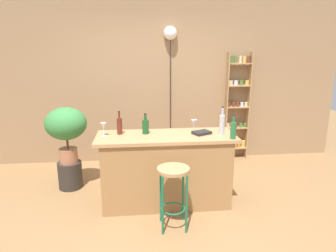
% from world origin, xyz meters
% --- Properties ---
extents(ground, '(12.00, 12.00, 0.00)m').
position_xyz_m(ground, '(0.00, 0.00, 0.00)').
color(ground, olive).
extents(back_wall, '(6.40, 0.10, 2.80)m').
position_xyz_m(back_wall, '(0.00, 1.95, 1.40)').
color(back_wall, '#997551').
rests_on(back_wall, ground).
extents(kitchen_counter, '(1.69, 0.61, 0.90)m').
position_xyz_m(kitchen_counter, '(0.00, 0.30, 0.45)').
color(kitchen_counter, '#9E7042').
rests_on(kitchen_counter, ground).
extents(bar_stool, '(0.35, 0.35, 0.70)m').
position_xyz_m(bar_stool, '(0.02, -0.25, 0.52)').
color(bar_stool, '#196642').
rests_on(bar_stool, ground).
extents(spice_shelf, '(0.41, 0.13, 1.87)m').
position_xyz_m(spice_shelf, '(1.40, 1.81, 0.93)').
color(spice_shelf, '#A87F51').
rests_on(spice_shelf, ground).
extents(plant_stool, '(0.33, 0.33, 0.38)m').
position_xyz_m(plant_stool, '(-1.31, 0.87, 0.19)').
color(plant_stool, '#2D2823').
rests_on(plant_stool, ground).
extents(potted_plant, '(0.56, 0.50, 0.78)m').
position_xyz_m(potted_plant, '(-1.31, 0.87, 0.89)').
color(potted_plant, '#A86B4C').
rests_on(potted_plant, plant_stool).
extents(bottle_olive_oil, '(0.07, 0.07, 0.35)m').
position_xyz_m(bottle_olive_oil, '(0.67, 0.24, 1.03)').
color(bottle_olive_oil, '#B2B2B7').
rests_on(bottle_olive_oil, kitchen_counter).
extents(bottle_soda_blue, '(0.08, 0.08, 0.25)m').
position_xyz_m(bottle_soda_blue, '(-0.24, 0.39, 1.00)').
color(bottle_soda_blue, '#194C23').
rests_on(bottle_soda_blue, kitchen_counter).
extents(bottle_spirits_clear, '(0.07, 0.07, 0.29)m').
position_xyz_m(bottle_spirits_clear, '(-0.56, 0.40, 1.01)').
color(bottle_spirits_clear, '#5B2319').
rests_on(bottle_spirits_clear, kitchen_counter).
extents(bottle_sauce_amber, '(0.07, 0.07, 0.29)m').
position_xyz_m(bottle_sauce_amber, '(0.76, 0.07, 1.01)').
color(bottle_sauce_amber, '#236638').
rests_on(bottle_sauce_amber, kitchen_counter).
extents(wine_glass_left, '(0.07, 0.07, 0.16)m').
position_xyz_m(wine_glass_left, '(-0.75, 0.34, 1.02)').
color(wine_glass_left, silver).
rests_on(wine_glass_left, kitchen_counter).
extents(wine_glass_center, '(0.07, 0.07, 0.16)m').
position_xyz_m(wine_glass_center, '(0.36, 0.38, 1.02)').
color(wine_glass_center, silver).
rests_on(wine_glass_center, kitchen_counter).
extents(cookbook, '(0.26, 0.23, 0.03)m').
position_xyz_m(cookbook, '(0.44, 0.30, 0.92)').
color(cookbook, black).
rests_on(cookbook, kitchen_counter).
extents(pendant_globe_light, '(0.22, 0.22, 2.28)m').
position_xyz_m(pendant_globe_light, '(0.22, 1.84, 2.14)').
color(pendant_globe_light, black).
rests_on(pendant_globe_light, ground).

